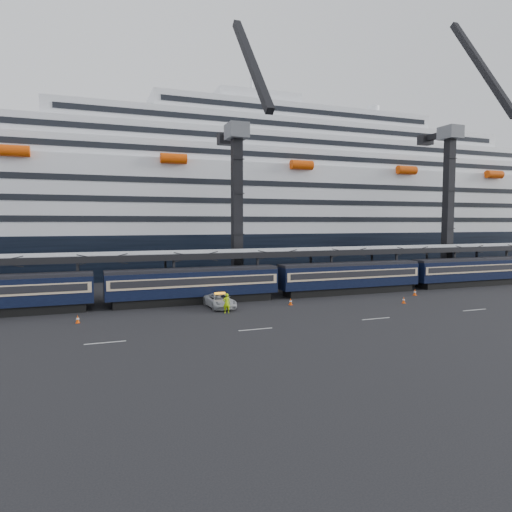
% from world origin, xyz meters
% --- Properties ---
extents(ground, '(260.00, 260.00, 0.00)m').
position_xyz_m(ground, '(0.00, 0.00, 0.00)').
color(ground, black).
rests_on(ground, ground).
extents(train, '(133.05, 3.00, 4.05)m').
position_xyz_m(train, '(-4.65, 10.00, 2.20)').
color(train, black).
rests_on(train, ground).
extents(canopy, '(130.00, 6.25, 5.53)m').
position_xyz_m(canopy, '(0.00, 14.00, 5.25)').
color(canopy, '#929499').
rests_on(canopy, ground).
extents(cruise_ship, '(214.09, 28.84, 34.00)m').
position_xyz_m(cruise_ship, '(-1.08, 45.99, 12.34)').
color(cruise_ship, black).
rests_on(cruise_ship, ground).
extents(crane_dark_near, '(4.50, 17.75, 35.08)m').
position_xyz_m(crane_dark_near, '(-20.00, 18.59, 11.93)').
color(crane_dark_near, '#52555B').
rests_on(crane_dark_near, ground).
extents(crane_dark_mid, '(4.50, 18.24, 39.64)m').
position_xyz_m(crane_dark_mid, '(15.00, 17.59, 13.36)').
color(crane_dark_mid, '#52555B').
rests_on(crane_dark_mid, ground).
extents(pickup_truck, '(2.51, 5.31, 1.47)m').
position_xyz_m(pickup_truck, '(-26.07, 6.45, 0.73)').
color(pickup_truck, '#ADB0B4').
rests_on(pickup_truck, ground).
extents(worker, '(0.75, 0.51, 1.99)m').
position_xyz_m(worker, '(-26.27, 3.40, 1.00)').
color(worker, '#A4D80B').
rests_on(worker, ground).
extents(traffic_cone_a, '(0.38, 0.38, 0.75)m').
position_xyz_m(traffic_cone_a, '(-40.00, 3.87, 0.37)').
color(traffic_cone_a, '#E04607').
rests_on(traffic_cone_a, ground).
extents(traffic_cone_b, '(0.39, 0.39, 0.78)m').
position_xyz_m(traffic_cone_b, '(-18.42, 5.30, 0.38)').
color(traffic_cone_b, '#E04607').
rests_on(traffic_cone_b, ground).
extents(traffic_cone_c, '(0.37, 0.37, 0.74)m').
position_xyz_m(traffic_cone_c, '(-6.23, 1.79, 0.36)').
color(traffic_cone_c, '#E04607').
rests_on(traffic_cone_c, ground).
extents(traffic_cone_d, '(0.41, 0.41, 0.82)m').
position_xyz_m(traffic_cone_d, '(-1.38, 5.77, 0.40)').
color(traffic_cone_d, '#E04607').
rests_on(traffic_cone_d, ground).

